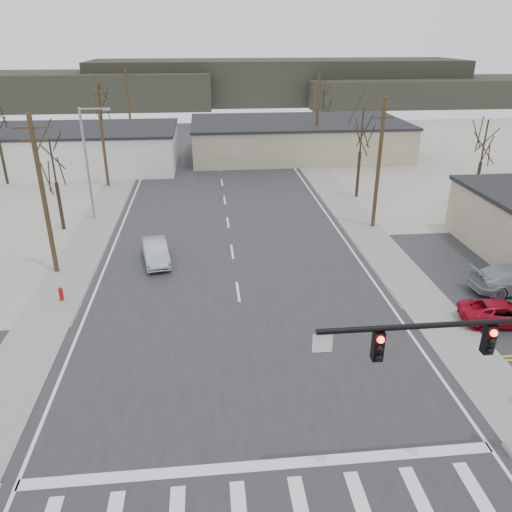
{
  "coord_description": "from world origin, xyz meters",
  "views": [
    {
      "loc": [
        -1.61,
        -18.29,
        14.14
      ],
      "look_at": [
        1.02,
        7.39,
        2.6
      ],
      "focal_mm": 35.0,
      "sensor_mm": 36.0,
      "label": 1
    }
  ],
  "objects_px": {
    "fire_hydrant": "(61,294)",
    "car_far_a": "(214,144)",
    "sedan_crossing": "(156,252)",
    "car_far_b": "(202,124)",
    "car_parked_red": "(502,313)"
  },
  "relations": [
    {
      "from": "car_far_b",
      "to": "car_far_a",
      "type": "bearing_deg",
      "value": -107.96
    },
    {
      "from": "car_far_a",
      "to": "car_parked_red",
      "type": "relative_size",
      "value": 1.17
    },
    {
      "from": "car_far_a",
      "to": "car_far_b",
      "type": "height_order",
      "value": "car_far_a"
    },
    {
      "from": "car_far_a",
      "to": "car_far_b",
      "type": "distance_m",
      "value": 17.15
    },
    {
      "from": "car_parked_red",
      "to": "car_far_a",
      "type": "bearing_deg",
      "value": 26.48
    },
    {
      "from": "car_far_b",
      "to": "car_parked_red",
      "type": "xyz_separation_m",
      "value": [
        15.61,
        -61.93,
        -0.11
      ]
    },
    {
      "from": "fire_hydrant",
      "to": "car_parked_red",
      "type": "bearing_deg",
      "value": -11.68
    },
    {
      "from": "fire_hydrant",
      "to": "sedan_crossing",
      "type": "relative_size",
      "value": 0.2
    },
    {
      "from": "fire_hydrant",
      "to": "sedan_crossing",
      "type": "distance_m",
      "value": 6.98
    },
    {
      "from": "fire_hydrant",
      "to": "car_far_b",
      "type": "bearing_deg",
      "value": 81.76
    },
    {
      "from": "sedan_crossing",
      "to": "car_parked_red",
      "type": "height_order",
      "value": "sedan_crossing"
    },
    {
      "from": "fire_hydrant",
      "to": "car_far_a",
      "type": "height_order",
      "value": "car_far_a"
    },
    {
      "from": "car_far_b",
      "to": "fire_hydrant",
      "type": "bearing_deg",
      "value": -121.26
    },
    {
      "from": "sedan_crossing",
      "to": "car_parked_red",
      "type": "distance_m",
      "value": 21.25
    },
    {
      "from": "fire_hydrant",
      "to": "car_far_a",
      "type": "xyz_separation_m",
      "value": [
        9.76,
        39.91,
        0.33
      ]
    }
  ]
}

